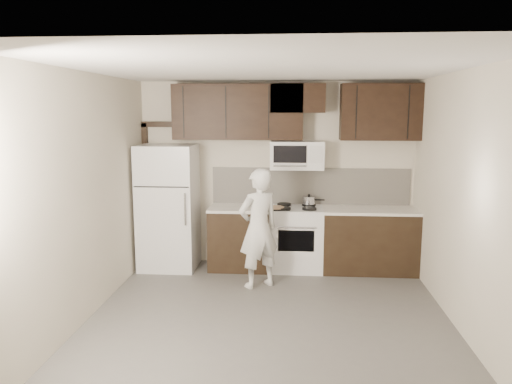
# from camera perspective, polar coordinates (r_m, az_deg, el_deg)

# --- Properties ---
(floor) EXTENTS (4.50, 4.50, 0.00)m
(floor) POSITION_cam_1_polar(r_m,az_deg,el_deg) (5.58, 1.38, -14.87)
(floor) COLOR #585553
(floor) RESTS_ON ground
(back_wall) EXTENTS (4.00, 0.00, 4.00)m
(back_wall) POSITION_cam_1_polar(r_m,az_deg,el_deg) (7.40, 2.35, 2.05)
(back_wall) COLOR beige
(back_wall) RESTS_ON ground
(ceiling) EXTENTS (4.50, 4.50, 0.00)m
(ceiling) POSITION_cam_1_polar(r_m,az_deg,el_deg) (5.10, 1.50, 13.97)
(ceiling) COLOR white
(ceiling) RESTS_ON back_wall
(counter_run) EXTENTS (2.95, 0.64, 0.91)m
(counter_run) POSITION_cam_1_polar(r_m,az_deg,el_deg) (7.26, 6.99, -5.33)
(counter_run) COLOR black
(counter_run) RESTS_ON floor
(stove) EXTENTS (0.76, 0.66, 0.94)m
(stove) POSITION_cam_1_polar(r_m,az_deg,el_deg) (7.25, 4.59, -5.27)
(stove) COLOR silver
(stove) RESTS_ON floor
(backsplash) EXTENTS (2.90, 0.02, 0.54)m
(backsplash) POSITION_cam_1_polar(r_m,az_deg,el_deg) (7.41, 6.21, 0.69)
(backsplash) COLOR beige
(backsplash) RESTS_ON counter_run
(upper_cabinets) EXTENTS (3.48, 0.35, 0.78)m
(upper_cabinets) POSITION_cam_1_polar(r_m,az_deg,el_deg) (7.16, 4.04, 9.28)
(upper_cabinets) COLOR black
(upper_cabinets) RESTS_ON back_wall
(microwave) EXTENTS (0.76, 0.42, 0.40)m
(microwave) POSITION_cam_1_polar(r_m,az_deg,el_deg) (7.17, 4.71, 4.21)
(microwave) COLOR silver
(microwave) RESTS_ON upper_cabinets
(refrigerator) EXTENTS (0.80, 0.76, 1.80)m
(refrigerator) POSITION_cam_1_polar(r_m,az_deg,el_deg) (7.34, -9.97, -1.70)
(refrigerator) COLOR silver
(refrigerator) RESTS_ON floor
(door_trim) EXTENTS (0.50, 0.08, 2.12)m
(door_trim) POSITION_cam_1_polar(r_m,az_deg,el_deg) (7.68, -12.13, 1.36)
(door_trim) COLOR black
(door_trim) RESTS_ON floor
(saucepan) EXTENTS (0.32, 0.18, 0.17)m
(saucepan) POSITION_cam_1_polar(r_m,az_deg,el_deg) (7.29, 6.07, -1.02)
(saucepan) COLOR silver
(saucepan) RESTS_ON stove
(baking_tray) EXTENTS (0.41, 0.33, 0.02)m
(baking_tray) POSITION_cam_1_polar(r_m,az_deg,el_deg) (7.01, 2.24, -1.91)
(baking_tray) COLOR black
(baking_tray) RESTS_ON counter_run
(pizza) EXTENTS (0.29, 0.29, 0.02)m
(pizza) POSITION_cam_1_polar(r_m,az_deg,el_deg) (7.01, 2.24, -1.77)
(pizza) COLOR beige
(pizza) RESTS_ON baking_tray
(person) EXTENTS (0.68, 0.63, 1.56)m
(person) POSITION_cam_1_polar(r_m,az_deg,el_deg) (6.45, 0.29, -4.18)
(person) COLOR silver
(person) RESTS_ON floor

